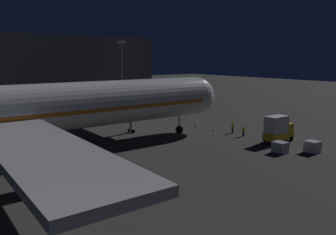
# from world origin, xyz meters

# --- Properties ---
(ground_plane) EXTENTS (320.00, 320.00, 0.00)m
(ground_plane) POSITION_xyz_m (0.00, 0.00, 0.00)
(ground_plane) COLOR #383533
(jet_bridge) EXTENTS (18.37, 3.40, 7.48)m
(jet_bridge) POSITION_xyz_m (10.11, -14.29, 5.93)
(jet_bridge) COLOR #9E9E99
(jet_bridge) RESTS_ON ground_plane
(apron_floodlight_mast) EXTENTS (2.90, 0.50, 15.76)m
(apron_floodlight_mast) POSITION_xyz_m (25.50, -24.01, 9.28)
(apron_floodlight_mast) COLOR #59595E
(apron_floodlight_mast) RESTS_ON ground_plane
(ops_van) EXTENTS (2.36, 4.81, 3.83)m
(ops_van) POSITION_xyz_m (-12.88, -28.41, 1.91)
(ops_van) COLOR yellow
(ops_van) RESTS_ON ground_plane
(baggage_container_near_belt) EXTENTS (1.68, 1.52, 1.42)m
(baggage_container_near_belt) POSITION_xyz_m (-16.68, -23.64, 0.71)
(baggage_container_near_belt) COLOR #B7BABF
(baggage_container_near_belt) RESTS_ON ground_plane
(baggage_container_mid_row) EXTENTS (1.64, 1.70, 1.49)m
(baggage_container_mid_row) POSITION_xyz_m (-19.06, -27.14, 0.74)
(baggage_container_mid_row) COLOR #B7BABF
(baggage_container_mid_row) RESTS_ON ground_plane
(ground_crew_near_nose_gear) EXTENTS (0.40, 0.40, 1.73)m
(ground_crew_near_nose_gear) POSITION_xyz_m (-7.59, -27.04, 0.95)
(ground_crew_near_nose_gear) COLOR black
(ground_crew_near_nose_gear) RESTS_ON ground_plane
(ground_crew_by_belt_loader) EXTENTS (0.40, 0.40, 1.88)m
(ground_crew_by_belt_loader) POSITION_xyz_m (-4.97, -27.40, 1.04)
(ground_crew_by_belt_loader) COLOR black
(ground_crew_by_belt_loader) RESTS_ON ground_plane
(traffic_cone_nose_port) EXTENTS (0.36, 0.36, 0.55)m
(traffic_cone_nose_port) POSITION_xyz_m (-2.20, -25.77, 0.28)
(traffic_cone_nose_port) COLOR orange
(traffic_cone_nose_port) RESTS_ON ground_plane
(traffic_cone_nose_starboard) EXTENTS (0.36, 0.36, 0.55)m
(traffic_cone_nose_starboard) POSITION_xyz_m (2.20, -25.77, 0.28)
(traffic_cone_nose_starboard) COLOR orange
(traffic_cone_nose_starboard) RESTS_ON ground_plane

